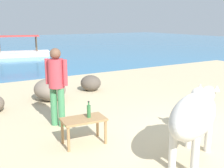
% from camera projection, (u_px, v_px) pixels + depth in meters
% --- Properties ---
extents(sand_beach, '(18.00, 14.00, 0.04)m').
position_uv_depth(sand_beach, '(207.00, 143.00, 4.97)').
color(sand_beach, '#CCB78E').
rests_on(sand_beach, ground).
extents(water_surface, '(60.00, 36.00, 0.03)m').
position_uv_depth(water_surface, '(0.00, 47.00, 23.38)').
color(water_surface, teal).
rests_on(water_surface, ground).
extents(cow, '(1.92, 1.30, 1.12)m').
position_uv_depth(cow, '(194.00, 114.00, 4.21)').
color(cow, beige).
rests_on(cow, sand_beach).
extents(low_bench_table, '(0.79, 0.50, 0.47)m').
position_uv_depth(low_bench_table, '(84.00, 123.00, 4.81)').
color(low_bench_table, '#A37A4C').
rests_on(low_bench_table, sand_beach).
extents(bottle, '(0.07, 0.07, 0.30)m').
position_uv_depth(bottle, '(89.00, 111.00, 4.82)').
color(bottle, '#2D6B38').
rests_on(bottle, low_bench_table).
extents(person_standing, '(0.34, 0.42, 1.62)m').
position_uv_depth(person_standing, '(57.00, 81.00, 5.54)').
color(person_standing, '#428956').
rests_on(person_standing, sand_beach).
extents(shore_rock_large, '(0.85, 0.87, 0.49)m').
position_uv_depth(shore_rock_large, '(91.00, 83.00, 8.56)').
color(shore_rock_large, brown).
rests_on(shore_rock_large, sand_beach).
extents(shore_rock_medium, '(0.96, 1.10, 0.60)m').
position_uv_depth(shore_rock_medium, '(50.00, 90.00, 7.53)').
color(shore_rock_medium, gray).
rests_on(shore_rock_medium, sand_beach).
extents(boat_white, '(3.83, 1.85, 1.29)m').
position_uv_depth(boat_white, '(19.00, 52.00, 16.92)').
color(boat_white, white).
rests_on(boat_white, water_surface).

